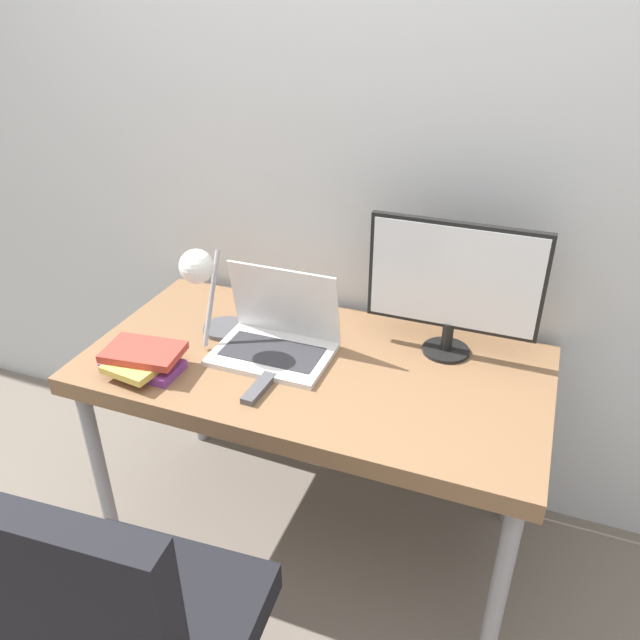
{
  "coord_description": "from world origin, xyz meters",
  "views": [
    {
      "loc": [
        0.61,
        -1.16,
        1.85
      ],
      "look_at": [
        0.03,
        0.34,
        0.93
      ],
      "focal_mm": 35.0,
      "sensor_mm": 36.0,
      "label": 1
    }
  ],
  "objects_px": {
    "book_stack": "(143,360)",
    "laptop": "(276,336)",
    "monitor": "(454,282)",
    "desk_lamp": "(204,282)",
    "office_chair": "(116,633)"
  },
  "relations": [
    {
      "from": "monitor",
      "to": "office_chair",
      "type": "xyz_separation_m",
      "value": [
        -0.49,
        -1.11,
        -0.43
      ]
    },
    {
      "from": "laptop",
      "to": "office_chair",
      "type": "xyz_separation_m",
      "value": [
        0.02,
        -0.92,
        -0.24
      ]
    },
    {
      "from": "desk_lamp",
      "to": "office_chair",
      "type": "xyz_separation_m",
      "value": [
        0.24,
        -0.87,
        -0.41
      ]
    },
    {
      "from": "monitor",
      "to": "desk_lamp",
      "type": "bearing_deg",
      "value": -161.92
    },
    {
      "from": "laptop",
      "to": "desk_lamp",
      "type": "distance_m",
      "value": 0.29
    },
    {
      "from": "desk_lamp",
      "to": "book_stack",
      "type": "relative_size",
      "value": 1.41
    },
    {
      "from": "laptop",
      "to": "monitor",
      "type": "bearing_deg",
      "value": 20.73
    },
    {
      "from": "monitor",
      "to": "book_stack",
      "type": "distance_m",
      "value": 0.98
    },
    {
      "from": "book_stack",
      "to": "laptop",
      "type": "bearing_deg",
      "value": 36.14
    },
    {
      "from": "book_stack",
      "to": "office_chair",
      "type": "bearing_deg",
      "value": -61.74
    },
    {
      "from": "desk_lamp",
      "to": "book_stack",
      "type": "bearing_deg",
      "value": -120.16
    },
    {
      "from": "desk_lamp",
      "to": "book_stack",
      "type": "distance_m",
      "value": 0.3
    },
    {
      "from": "laptop",
      "to": "desk_lamp",
      "type": "relative_size",
      "value": 1.05
    },
    {
      "from": "desk_lamp",
      "to": "laptop",
      "type": "bearing_deg",
      "value": 11.61
    },
    {
      "from": "office_chair",
      "to": "book_stack",
      "type": "bearing_deg",
      "value": 118.26
    }
  ]
}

